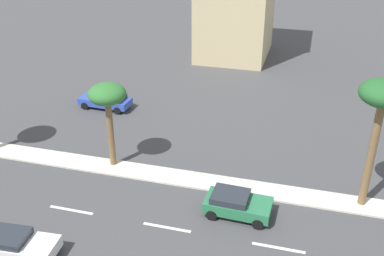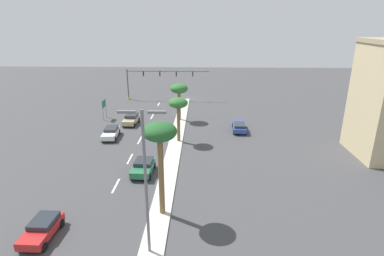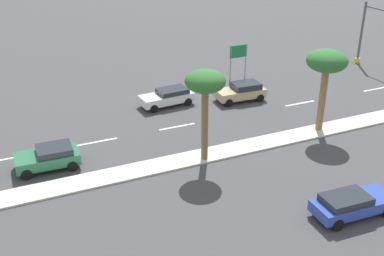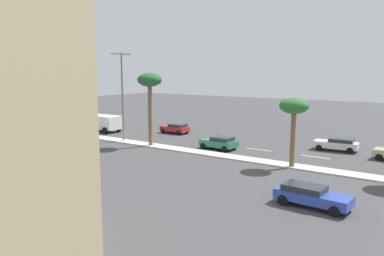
{
  "view_description": "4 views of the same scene",
  "coord_description": "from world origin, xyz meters",
  "px_view_note": "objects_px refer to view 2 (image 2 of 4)",
  "views": [
    {
      "loc": [
        23.92,
        35.76,
        16.7
      ],
      "look_at": [
        -0.15,
        29.13,
        3.79
      ],
      "focal_mm": 42.44,
      "sensor_mm": 36.0,
      "label": 1
    },
    {
      "loc": [
        -3.36,
        61.58,
        15.23
      ],
      "look_at": [
        -2.27,
        26.84,
        3.13
      ],
      "focal_mm": 28.77,
      "sensor_mm": 36.0,
      "label": 2
    },
    {
      "loc": [
        -24.41,
        35.13,
        14.91
      ],
      "look_at": [
        -0.89,
        24.52,
        2.69
      ],
      "focal_mm": 44.59,
      "sensor_mm": 36.0,
      "label": 3
    },
    {
      "loc": [
        -31.33,
        11.97,
        8.16
      ],
      "look_at": [
        -1.43,
        33.22,
        2.73
      ],
      "focal_mm": 35.6,
      "sensor_mm": 36.0,
      "label": 4
    }
  ],
  "objects_px": {
    "street_lamp_front": "(145,174)",
    "sedan_blue_near": "(239,126)",
    "traffic_signal_gantry": "(151,79)",
    "directional_road_sign": "(104,105)",
    "sedan_white_front": "(111,132)",
    "sedan_green_rear": "(143,167)",
    "palm_tree_front": "(160,137)",
    "sedan_red_left": "(42,229)",
    "palm_tree_trailing": "(178,105)",
    "sedan_tan_right": "(131,119)",
    "palm_tree_left": "(179,90)"
  },
  "relations": [
    {
      "from": "directional_road_sign",
      "to": "sedan_blue_near",
      "type": "height_order",
      "value": "directional_road_sign"
    },
    {
      "from": "directional_road_sign",
      "to": "sedan_red_left",
      "type": "bearing_deg",
      "value": 97.97
    },
    {
      "from": "palm_tree_trailing",
      "to": "sedan_white_front",
      "type": "bearing_deg",
      "value": -7.56
    },
    {
      "from": "palm_tree_trailing",
      "to": "street_lamp_front",
      "type": "height_order",
      "value": "street_lamp_front"
    },
    {
      "from": "directional_road_sign",
      "to": "sedan_green_rear",
      "type": "distance_m",
      "value": 21.18
    },
    {
      "from": "directional_road_sign",
      "to": "sedan_red_left",
      "type": "xyz_separation_m",
      "value": [
        -4.07,
        29.07,
        -1.62
      ]
    },
    {
      "from": "palm_tree_left",
      "to": "sedan_blue_near",
      "type": "bearing_deg",
      "value": 151.19
    },
    {
      "from": "palm_tree_front",
      "to": "sedan_blue_near",
      "type": "relative_size",
      "value": 1.74
    },
    {
      "from": "directional_road_sign",
      "to": "sedan_green_rear",
      "type": "relative_size",
      "value": 0.82
    },
    {
      "from": "sedan_blue_near",
      "to": "sedan_green_rear",
      "type": "relative_size",
      "value": 1.17
    },
    {
      "from": "sedan_green_rear",
      "to": "sedan_blue_near",
      "type": "bearing_deg",
      "value": -130.47
    },
    {
      "from": "traffic_signal_gantry",
      "to": "sedan_tan_right",
      "type": "distance_m",
      "value": 16.35
    },
    {
      "from": "street_lamp_front",
      "to": "sedan_green_rear",
      "type": "height_order",
      "value": "street_lamp_front"
    },
    {
      "from": "palm_tree_trailing",
      "to": "sedan_white_front",
      "type": "height_order",
      "value": "palm_tree_trailing"
    },
    {
      "from": "palm_tree_trailing",
      "to": "sedan_blue_near",
      "type": "height_order",
      "value": "palm_tree_trailing"
    },
    {
      "from": "street_lamp_front",
      "to": "sedan_blue_near",
      "type": "distance_m",
      "value": 27.42
    },
    {
      "from": "directional_road_sign",
      "to": "sedan_tan_right",
      "type": "distance_m",
      "value": 5.61
    },
    {
      "from": "sedan_white_front",
      "to": "sedan_green_rear",
      "type": "xyz_separation_m",
      "value": [
        -6.38,
        10.42,
        0.01
      ]
    },
    {
      "from": "palm_tree_trailing",
      "to": "sedan_tan_right",
      "type": "distance_m",
      "value": 11.58
    },
    {
      "from": "directional_road_sign",
      "to": "palm_tree_trailing",
      "type": "relative_size",
      "value": 0.54
    },
    {
      "from": "palm_tree_left",
      "to": "sedan_green_rear",
      "type": "bearing_deg",
      "value": 82.32
    },
    {
      "from": "palm_tree_left",
      "to": "sedan_green_rear",
      "type": "relative_size",
      "value": 1.51
    },
    {
      "from": "palm_tree_trailing",
      "to": "palm_tree_front",
      "type": "xyz_separation_m",
      "value": [
        0.19,
        16.28,
        1.8
      ]
    },
    {
      "from": "sedan_blue_near",
      "to": "sedan_green_rear",
      "type": "distance_m",
      "value": 17.89
    },
    {
      "from": "directional_road_sign",
      "to": "sedan_white_front",
      "type": "distance_m",
      "value": 9.12
    },
    {
      "from": "sedan_white_front",
      "to": "sedan_red_left",
      "type": "height_order",
      "value": "sedan_white_front"
    },
    {
      "from": "street_lamp_front",
      "to": "sedan_red_left",
      "type": "bearing_deg",
      "value": -9.57
    },
    {
      "from": "palm_tree_left",
      "to": "sedan_white_front",
      "type": "height_order",
      "value": "palm_tree_left"
    },
    {
      "from": "sedan_green_rear",
      "to": "sedan_tan_right",
      "type": "bearing_deg",
      "value": -73.44
    },
    {
      "from": "traffic_signal_gantry",
      "to": "directional_road_sign",
      "type": "height_order",
      "value": "traffic_signal_gantry"
    },
    {
      "from": "directional_road_sign",
      "to": "palm_tree_front",
      "type": "height_order",
      "value": "palm_tree_front"
    },
    {
      "from": "street_lamp_front",
      "to": "sedan_red_left",
      "type": "relative_size",
      "value": 2.62
    },
    {
      "from": "sedan_blue_near",
      "to": "palm_tree_trailing",
      "type": "bearing_deg",
      "value": 27.58
    },
    {
      "from": "directional_road_sign",
      "to": "sedan_green_rear",
      "type": "bearing_deg",
      "value": 117.42
    },
    {
      "from": "palm_tree_trailing",
      "to": "sedan_red_left",
      "type": "relative_size",
      "value": 1.51
    },
    {
      "from": "palm_tree_front",
      "to": "sedan_white_front",
      "type": "height_order",
      "value": "palm_tree_front"
    },
    {
      "from": "palm_tree_left",
      "to": "street_lamp_front",
      "type": "xyz_separation_m",
      "value": [
        -0.04,
        30.32,
        1.08
      ]
    },
    {
      "from": "sedan_tan_right",
      "to": "palm_tree_trailing",
      "type": "bearing_deg",
      "value": 137.73
    },
    {
      "from": "sedan_blue_near",
      "to": "sedan_red_left",
      "type": "height_order",
      "value": "sedan_red_left"
    },
    {
      "from": "street_lamp_front",
      "to": "sedan_red_left",
      "type": "height_order",
      "value": "street_lamp_front"
    },
    {
      "from": "palm_tree_front",
      "to": "sedan_blue_near",
      "type": "xyz_separation_m",
      "value": [
        -8.71,
        -20.73,
        -6.15
      ]
    },
    {
      "from": "directional_road_sign",
      "to": "street_lamp_front",
      "type": "xyz_separation_m",
      "value": [
        -12.28,
        30.45,
        3.74
      ]
    },
    {
      "from": "sedan_blue_near",
      "to": "palm_tree_front",
      "type": "bearing_deg",
      "value": 67.21
    },
    {
      "from": "sedan_white_front",
      "to": "sedan_red_left",
      "type": "relative_size",
      "value": 1.14
    },
    {
      "from": "sedan_tan_right",
      "to": "sedan_white_front",
      "type": "relative_size",
      "value": 0.94
    },
    {
      "from": "street_lamp_front",
      "to": "traffic_signal_gantry",
      "type": "bearing_deg",
      "value": -81.34
    },
    {
      "from": "traffic_signal_gantry",
      "to": "directional_road_sign",
      "type": "bearing_deg",
      "value": 67.77
    },
    {
      "from": "sedan_green_rear",
      "to": "traffic_signal_gantry",
      "type": "bearing_deg",
      "value": -82.67
    },
    {
      "from": "sedan_red_left",
      "to": "sedan_white_front",
      "type": "bearing_deg",
      "value": -88.0
    },
    {
      "from": "sedan_tan_right",
      "to": "sedan_red_left",
      "type": "relative_size",
      "value": 1.06
    }
  ]
}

